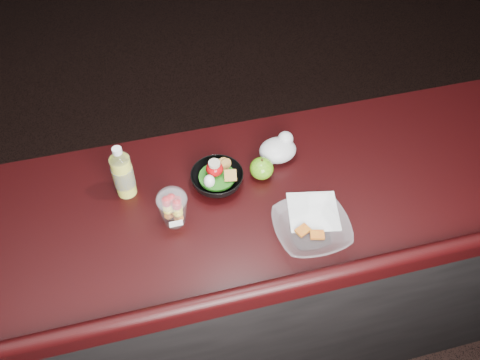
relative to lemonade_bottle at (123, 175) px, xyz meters
The scene contains 9 objects.
room_shell 0.90m from the lemonade_bottle, 51.68° to the right, with size 8.00×8.00×8.00m.
counter 0.69m from the lemonade_bottle, 20.01° to the right, with size 4.06×0.71×1.02m.
lemonade_bottle is the anchor object (origin of this frame).
fruit_cup 0.21m from the lemonade_bottle, 49.64° to the right, with size 0.10×0.10×0.14m.
green_apple 0.46m from the lemonade_bottle, ahead, with size 0.08×0.08×0.08m.
plastic_bag 0.54m from the lemonade_bottle, ahead, with size 0.13×0.11×0.10m.
snack_bowl 0.31m from the lemonade_bottle, ahead, with size 0.18×0.18×0.10m.
takeout_bowl 0.62m from the lemonade_bottle, 30.34° to the right, with size 0.24×0.24×0.06m.
paper_napkin 0.63m from the lemonade_bottle, 22.13° to the right, with size 0.16×0.16×0.00m, color white.
Camera 1 is at (-0.25, -0.76, 2.40)m, focal length 40.00 mm.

